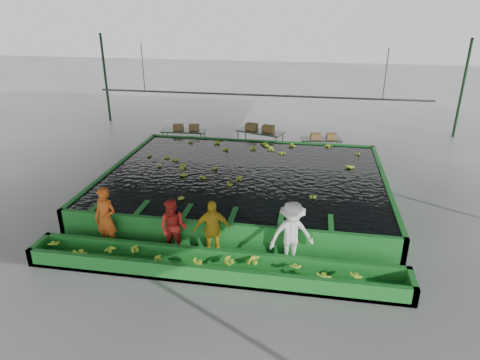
% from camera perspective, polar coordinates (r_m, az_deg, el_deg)
% --- Properties ---
extents(ground, '(80.00, 80.00, 0.00)m').
position_cam_1_polar(ground, '(14.52, -0.34, -4.40)').
color(ground, slate).
rests_on(ground, ground).
extents(shed_roof, '(20.00, 22.00, 0.04)m').
position_cam_1_polar(shed_roof, '(13.03, -0.39, 15.59)').
color(shed_roof, gray).
rests_on(shed_roof, shed_posts).
extents(shed_posts, '(20.00, 22.00, 5.00)m').
position_cam_1_polar(shed_posts, '(13.56, -0.36, 5.05)').
color(shed_posts, '#15321C').
rests_on(shed_posts, ground).
extents(flotation_tank, '(10.00, 8.00, 0.90)m').
position_cam_1_polar(flotation_tank, '(15.66, 0.63, -0.47)').
color(flotation_tank, '#1C7727').
rests_on(flotation_tank, ground).
extents(tank_water, '(9.70, 7.70, 0.00)m').
position_cam_1_polar(tank_water, '(15.51, 0.63, 0.89)').
color(tank_water, black).
rests_on(tank_water, flotation_tank).
extents(sorting_trough, '(10.00, 1.00, 0.50)m').
position_cam_1_polar(sorting_trough, '(11.35, -3.62, -11.42)').
color(sorting_trough, '#1C7727').
rests_on(sorting_trough, ground).
extents(cableway_rail, '(0.08, 0.08, 14.00)m').
position_cam_1_polar(cableway_rail, '(18.23, 2.47, 11.24)').
color(cableway_rail, '#59605B').
rests_on(cableway_rail, shed_roof).
extents(rail_hanger_left, '(0.04, 0.04, 2.00)m').
position_cam_1_polar(rail_hanger_left, '(19.34, -12.81, 14.39)').
color(rail_hanger_left, '#59605B').
rests_on(rail_hanger_left, shed_roof).
extents(rail_hanger_right, '(0.04, 0.04, 2.00)m').
position_cam_1_polar(rail_hanger_right, '(18.11, 18.85, 13.23)').
color(rail_hanger_right, '#59605B').
rests_on(rail_hanger_right, shed_roof).
extents(worker_a, '(0.75, 0.56, 1.87)m').
position_cam_1_polar(worker_a, '(12.72, -17.46, -4.94)').
color(worker_a, '#CD5418').
rests_on(worker_a, ground).
extents(worker_b, '(0.86, 0.70, 1.66)m').
position_cam_1_polar(worker_b, '(12.03, -8.89, -6.31)').
color(worker_b, red).
rests_on(worker_b, ground).
extents(worker_c, '(1.10, 0.74, 1.74)m').
position_cam_1_polar(worker_c, '(11.73, -3.76, -6.66)').
color(worker_c, gold).
rests_on(worker_c, ground).
extents(worker_d, '(1.38, 1.08, 1.87)m').
position_cam_1_polar(worker_d, '(11.43, 6.90, -7.25)').
color(worker_d, white).
rests_on(worker_d, ground).
extents(packing_table_left, '(2.09, 0.90, 0.94)m').
position_cam_1_polar(packing_table_left, '(20.90, -7.47, 5.39)').
color(packing_table_left, '#59605B').
rests_on(packing_table_left, ground).
extents(packing_table_mid, '(2.37, 1.56, 1.00)m').
position_cam_1_polar(packing_table_mid, '(20.37, 2.70, 5.20)').
color(packing_table_mid, '#59605B').
rests_on(packing_table_mid, ground).
extents(packing_table_right, '(1.91, 0.97, 0.83)m').
position_cam_1_polar(packing_table_right, '(20.07, 10.66, 4.30)').
color(packing_table_right, '#59605B').
rests_on(packing_table_right, ground).
extents(box_stack_left, '(1.27, 0.52, 0.27)m').
position_cam_1_polar(box_stack_left, '(20.77, -7.18, 6.66)').
color(box_stack_left, olive).
rests_on(box_stack_left, packing_table_left).
extents(box_stack_mid, '(1.43, 0.72, 0.30)m').
position_cam_1_polar(box_stack_mid, '(20.27, 2.65, 6.60)').
color(box_stack_mid, olive).
rests_on(box_stack_mid, packing_table_mid).
extents(box_stack_right, '(1.22, 0.52, 0.25)m').
position_cam_1_polar(box_stack_right, '(19.94, 11.07, 5.41)').
color(box_stack_right, olive).
rests_on(box_stack_right, packing_table_right).
extents(floating_bananas, '(8.63, 5.89, 0.12)m').
position_cam_1_polar(floating_bananas, '(16.25, 1.09, 1.92)').
color(floating_bananas, '#A3CC29').
rests_on(floating_bananas, tank_water).
extents(trough_bananas, '(9.48, 0.63, 0.13)m').
position_cam_1_polar(trough_bananas, '(11.27, -3.64, -10.79)').
color(trough_bananas, '#A3CC29').
rests_on(trough_bananas, sorting_trough).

